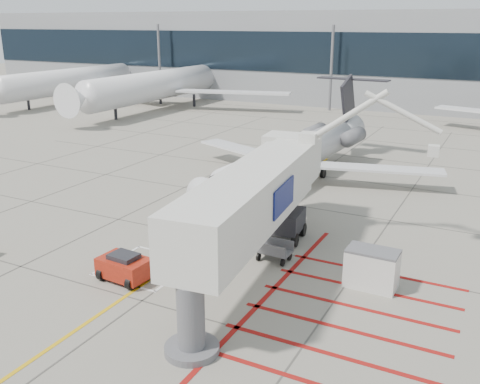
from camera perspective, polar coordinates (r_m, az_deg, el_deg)
The scene contains 10 objects.
ground_plane at distance 28.73m, azimuth -5.55°, elevation -8.02°, with size 260.00×260.00×0.00m, color gray.
regional_jet at distance 40.38m, azimuth 4.53°, elevation 5.25°, with size 22.69×28.61×7.50m, color silver, non-canonical shape.
jet_bridge at distance 25.69m, azimuth 0.95°, elevation -2.00°, with size 8.93×18.85×7.54m, color silver, non-canonical shape.
pushback_tug at distance 27.62m, azimuth -12.23°, elevation -7.75°, with size 2.56×1.60×1.50m, color #A62110, non-canonical shape.
baggage_cart at distance 29.22m, azimuth 3.66°, elevation -6.25°, with size 1.84×1.16×1.16m, color #4F4F53, non-canonical shape.
ground_power_unit at distance 27.03m, azimuth 13.88°, elevation -7.92°, with size 2.46×1.44×1.95m, color silver, non-canonical shape.
cone_nose at distance 34.33m, azimuth -6.53°, elevation -3.21°, with size 0.34×0.34×0.47m, color #E6580C.
cone_side at distance 33.73m, azimuth 0.99°, elevation -3.46°, with size 0.35×0.35×0.49m, color orange.
bg_aircraft_a at distance 93.27m, azimuth -16.49°, elevation 13.01°, with size 35.39×39.32×11.80m, color silver, non-canonical shape.
bg_aircraft_b at distance 82.58m, azimuth -7.69°, elevation 13.28°, with size 37.48×41.64×12.49m, color silver, non-canonical shape.
Camera 1 is at (14.25, -21.62, 12.44)m, focal length 40.00 mm.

